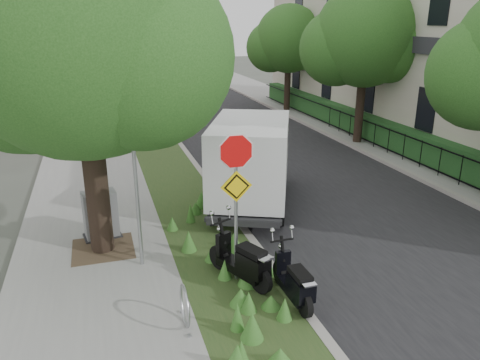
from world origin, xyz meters
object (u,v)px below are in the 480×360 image
at_px(sign_assembly, 236,179).
at_px(utility_cabinet, 101,215).
at_px(scooter_far, 296,286).
at_px(box_truck, 252,158).
at_px(scooter_near, 246,265).

distance_m(sign_assembly, utility_cabinet, 4.23).
height_order(sign_assembly, scooter_far, sign_assembly).
xyz_separation_m(scooter_far, utility_cabinet, (-3.39, 4.11, 0.18)).
bearing_deg(scooter_far, box_truck, 80.39).
bearing_deg(sign_assembly, utility_cabinet, 131.59).
bearing_deg(scooter_near, utility_cabinet, 130.90).
bearing_deg(utility_cabinet, box_truck, 14.75).
height_order(scooter_near, box_truck, box_truck).
bearing_deg(scooter_near, sign_assembly, 120.43).
relative_size(sign_assembly, box_truck, 0.61).
xyz_separation_m(scooter_near, box_truck, (1.56, 4.27, 0.92)).
bearing_deg(scooter_far, utility_cabinet, 129.55).
distance_m(scooter_near, utility_cabinet, 4.16).
bearing_deg(scooter_near, scooter_far, -55.22).
bearing_deg(scooter_far, sign_assembly, 124.00).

